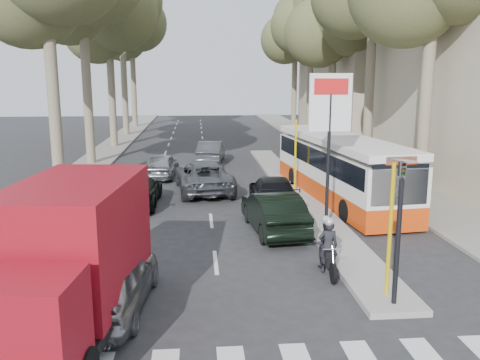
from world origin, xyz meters
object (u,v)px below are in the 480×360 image
Objects in this scene: red_truck at (68,258)px; city_bus at (339,166)px; silver_hatchback at (110,281)px; dark_hatchback at (274,212)px; motorcycle at (327,246)px.

red_truck reaches higher than city_bus.
dark_hatchback is at bearing -124.20° from silver_hatchback.
motorcycle is (5.74, 2.00, 0.01)m from silver_hatchback.
silver_hatchback is at bearing 45.02° from dark_hatchback.
city_bus is at bearing -134.21° from dark_hatchback.
dark_hatchback is at bearing 105.59° from motorcycle.
city_bus is (3.65, 4.60, 0.79)m from dark_hatchback.
silver_hatchback is 6.07m from motorcycle.
silver_hatchback is at bearing -135.14° from city_bus.
silver_hatchback is at bearing -158.77° from motorcycle.
red_truck is (-5.47, -6.92, 0.99)m from dark_hatchback.
silver_hatchback is 0.69× the size of red_truck.
motorcycle reaches higher than silver_hatchback.
red_truck is (-0.68, -1.04, 0.98)m from silver_hatchback.
motorcycle is at bearing 97.79° from dark_hatchback.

